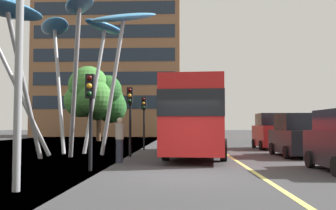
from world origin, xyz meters
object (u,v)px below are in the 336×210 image
object	(u,v)px
traffic_light_island_mid	(144,111)
pedestrian	(120,140)
traffic_light_kerb_near	(90,101)
car_parked_mid	(296,137)
red_bus	(198,115)
traffic_light_kerb_far	(130,106)
leaf_sculpture	(58,25)
car_parked_far	(271,132)

from	to	relation	value
traffic_light_island_mid	pedestrian	bearing A→B (deg)	-91.09
traffic_light_kerb_near	car_parked_mid	distance (m)	10.82
red_bus	pedestrian	xyz separation A→B (m)	(-3.35, -3.96, -1.11)
traffic_light_kerb_far	car_parked_mid	xyz separation A→B (m)	(8.09, 0.66, -1.46)
traffic_light_kerb_far	leaf_sculpture	bearing A→B (deg)	166.29
leaf_sculpture	pedestrian	bearing A→B (deg)	-43.64
car_parked_far	red_bus	bearing A→B (deg)	-132.51
car_parked_far	pedestrian	bearing A→B (deg)	-131.56
red_bus	traffic_light_island_mid	xyz separation A→B (m)	(-3.19, 4.35, 0.37)
red_bus	traffic_light_island_mid	world-z (taller)	red_bus
traffic_light_kerb_near	traffic_light_kerb_far	size ratio (longest dim) A/B	0.96
red_bus	car_parked_far	world-z (taller)	red_bus
car_parked_far	pedestrian	xyz separation A→B (m)	(-8.31, -9.37, -0.15)
leaf_sculpture	traffic_light_kerb_far	xyz separation A→B (m)	(3.91, -0.95, -4.27)
car_parked_mid	traffic_light_kerb_far	bearing A→B (deg)	-175.35
red_bus	car_parked_far	size ratio (longest dim) A/B	2.98
leaf_sculpture	pedestrian	distance (m)	7.86
car_parked_mid	leaf_sculpture	bearing A→B (deg)	178.59
leaf_sculpture	traffic_light_island_mid	distance (m)	7.48
traffic_light_island_mid	car_parked_far	distance (m)	8.33
traffic_light_kerb_far	pedestrian	world-z (taller)	traffic_light_kerb_far
red_bus	traffic_light_kerb_near	size ratio (longest dim) A/B	3.57
leaf_sculpture	pedestrian	xyz separation A→B (m)	(3.86, -3.68, -5.78)
traffic_light_island_mid	traffic_light_kerb_far	bearing A→B (deg)	-91.15
red_bus	pedestrian	distance (m)	5.30
red_bus	car_parked_far	bearing A→B (deg)	47.49
traffic_light_kerb_near	traffic_light_island_mid	xyz separation A→B (m)	(0.66, 11.29, 0.07)
traffic_light_island_mid	car_parked_far	size ratio (longest dim) A/B	0.86
car_parked_far	leaf_sculpture	bearing A→B (deg)	-154.94
traffic_light_kerb_far	red_bus	bearing A→B (deg)	20.45
leaf_sculpture	traffic_light_kerb_near	world-z (taller)	leaf_sculpture
traffic_light_kerb_near	car_parked_mid	world-z (taller)	traffic_light_kerb_near
leaf_sculpture	car_parked_mid	distance (m)	13.30
traffic_light_kerb_far	car_parked_far	world-z (taller)	traffic_light_kerb_far
traffic_light_kerb_near	car_parked_far	distance (m)	15.23
traffic_light_kerb_far	traffic_light_island_mid	xyz separation A→B (m)	(0.11, 5.58, -0.03)
leaf_sculpture	car_parked_mid	bearing A→B (deg)	-1.41
red_bus	traffic_light_kerb_far	xyz separation A→B (m)	(-3.30, -1.23, 0.40)
traffic_light_island_mid	car_parked_far	bearing A→B (deg)	7.45
red_bus	pedestrian	size ratio (longest dim) A/B	6.27
red_bus	car_parked_mid	bearing A→B (deg)	-6.83
pedestrian	red_bus	bearing A→B (deg)	49.78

